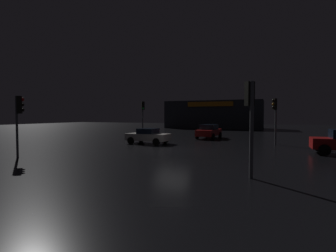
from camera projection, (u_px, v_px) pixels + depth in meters
The scene contains 9 objects.
ground_plane at pixel (172, 150), 18.77m from camera, with size 120.00×120.00×0.00m, color black.
store_building at pixel (214, 115), 50.70m from camera, with size 18.47×7.41×5.36m.
traffic_signal_main at pixel (143, 112), 27.47m from camera, with size 0.41×0.43×4.02m.
traffic_signal_opposite at pixel (250, 110), 10.22m from camera, with size 0.42×0.43×3.88m.
traffic_signal_cross_left at pixel (275, 112), 21.88m from camera, with size 0.43×0.42×3.98m.
traffic_signal_cross_right at pixel (19, 113), 15.14m from camera, with size 0.42×0.42×3.68m.
car_near at pixel (148, 136), 22.84m from camera, with size 3.88×2.11×1.36m.
car_far at pixel (209, 131), 28.07m from camera, with size 2.22×4.38×1.53m.
bollard_kerb_a at pixel (154, 134), 28.56m from camera, with size 0.13×0.13×0.97m, color #595B60.
Camera 1 is at (6.75, -17.42, 2.53)m, focal length 27.28 mm.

